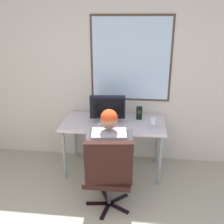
{
  "coord_description": "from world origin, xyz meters",
  "views": [
    {
      "loc": [
        0.37,
        -1.02,
        2.11
      ],
      "look_at": [
        0.03,
        1.9,
        1.04
      ],
      "focal_mm": 41.41,
      "sensor_mm": 36.0,
      "label": 1
    }
  ],
  "objects_px": {
    "wine_glass": "(153,122)",
    "desk_speaker": "(139,113)",
    "crt_monitor": "(108,108)",
    "office_chair": "(109,171)",
    "person_seated": "(109,152)",
    "desk": "(114,126)"
  },
  "relations": [
    {
      "from": "wine_glass",
      "to": "desk",
      "type": "bearing_deg",
      "value": 159.79
    },
    {
      "from": "person_seated",
      "to": "wine_glass",
      "type": "distance_m",
      "value": 0.71
    },
    {
      "from": "desk_speaker",
      "to": "person_seated",
      "type": "bearing_deg",
      "value": -113.12
    },
    {
      "from": "person_seated",
      "to": "wine_glass",
      "type": "relative_size",
      "value": 7.85
    },
    {
      "from": "desk_speaker",
      "to": "crt_monitor",
      "type": "bearing_deg",
      "value": -159.27
    },
    {
      "from": "desk",
      "to": "desk_speaker",
      "type": "xyz_separation_m",
      "value": [
        0.35,
        0.15,
        0.16
      ]
    },
    {
      "from": "office_chair",
      "to": "wine_glass",
      "type": "xyz_separation_m",
      "value": [
        0.49,
        0.7,
        0.33
      ]
    },
    {
      "from": "crt_monitor",
      "to": "office_chair",
      "type": "bearing_deg",
      "value": -81.82
    },
    {
      "from": "desk",
      "to": "desk_speaker",
      "type": "distance_m",
      "value": 0.41
    },
    {
      "from": "office_chair",
      "to": "crt_monitor",
      "type": "relative_size",
      "value": 1.97
    },
    {
      "from": "wine_glass",
      "to": "desk_speaker",
      "type": "xyz_separation_m",
      "value": [
        -0.18,
        0.35,
        -0.02
      ]
    },
    {
      "from": "office_chair",
      "to": "wine_glass",
      "type": "bearing_deg",
      "value": 55.12
    },
    {
      "from": "office_chair",
      "to": "desk_speaker",
      "type": "relative_size",
      "value": 5.48
    },
    {
      "from": "desk_speaker",
      "to": "wine_glass",
      "type": "bearing_deg",
      "value": -62.55
    },
    {
      "from": "wine_glass",
      "to": "desk_speaker",
      "type": "relative_size",
      "value": 0.87
    },
    {
      "from": "wine_glass",
      "to": "desk_speaker",
      "type": "distance_m",
      "value": 0.4
    },
    {
      "from": "crt_monitor",
      "to": "desk_speaker",
      "type": "distance_m",
      "value": 0.48
    },
    {
      "from": "desk",
      "to": "wine_glass",
      "type": "distance_m",
      "value": 0.59
    },
    {
      "from": "office_chair",
      "to": "desk_speaker",
      "type": "bearing_deg",
      "value": 73.8
    },
    {
      "from": "office_chair",
      "to": "wine_glass",
      "type": "distance_m",
      "value": 0.91
    },
    {
      "from": "person_seated",
      "to": "desk_speaker",
      "type": "relative_size",
      "value": 6.85
    },
    {
      "from": "wine_glass",
      "to": "person_seated",
      "type": "bearing_deg",
      "value": -140.27
    }
  ]
}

